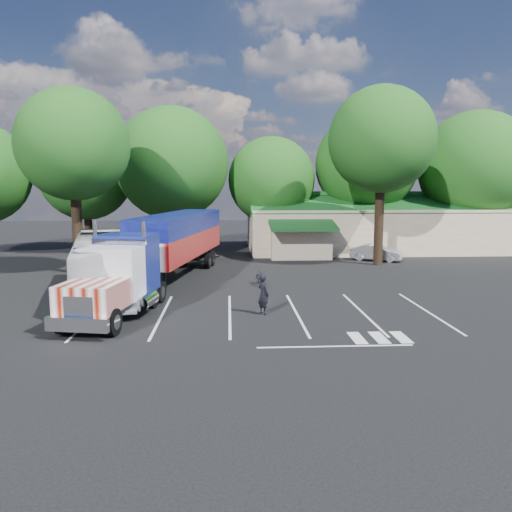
{
  "coord_description": "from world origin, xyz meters",
  "views": [
    {
      "loc": [
        -0.03,
        -29.1,
        6.05
      ],
      "look_at": [
        1.56,
        -0.34,
        2.0
      ],
      "focal_mm": 35.0,
      "sensor_mm": 36.0,
      "label": 1
    }
  ],
  "objects": [
    {
      "name": "woman",
      "position": [
        1.6,
        -6.0,
        0.97
      ],
      "size": [
        0.77,
        0.84,
        1.93
      ],
      "primitive_type": "imported",
      "rotation": [
        0.0,
        0.0,
        2.13
      ],
      "color": "black",
      "rests_on": "ground"
    },
    {
      "name": "tree_row_e",
      "position": [
        13.0,
        18.0,
        8.09
      ],
      "size": [
        9.6,
        9.6,
        12.9
      ],
      "color": "black",
      "rests_on": "ground"
    },
    {
      "name": "event_hall",
      "position": [
        13.74,
        17.81,
        2.21
      ],
      "size": [
        24.2,
        14.12,
        5.55
      ],
      "color": "beige",
      "rests_on": "ground"
    },
    {
      "name": "tree_row_b",
      "position": [
        -13.0,
        17.8,
        7.13
      ],
      "size": [
        8.4,
        8.4,
        11.35
      ],
      "color": "black",
      "rests_on": "ground"
    },
    {
      "name": "bicycle",
      "position": [
        1.9,
        1.0,
        0.48
      ],
      "size": [
        1.0,
        1.93,
        0.97
      ],
      "primitive_type": "imported",
      "rotation": [
        0.0,
        0.0,
        0.2
      ],
      "color": "black",
      "rests_on": "ground"
    },
    {
      "name": "tree_near_left",
      "position": [
        -10.5,
        6.0,
        8.81
      ],
      "size": [
        7.6,
        7.6,
        12.65
      ],
      "color": "black",
      "rests_on": "ground"
    },
    {
      "name": "tour_bus",
      "position": [
        -7.0,
        -1.59,
        1.7
      ],
      "size": [
        5.72,
        12.54,
        3.4
      ],
      "primitive_type": "imported",
      "rotation": [
        0.0,
        0.0,
        0.24
      ],
      "color": "silver",
      "rests_on": "ground"
    },
    {
      "name": "semi_truck",
      "position": [
        -3.83,
        1.5,
        2.51
      ],
      "size": [
        6.53,
        21.29,
        4.44
      ],
      "rotation": [
        0.0,
        0.0,
        -0.19
      ],
      "color": "black",
      "rests_on": "ground"
    },
    {
      "name": "tree_near_right",
      "position": [
        11.5,
        8.5,
        9.46
      ],
      "size": [
        8.0,
        8.0,
        13.5
      ],
      "color": "black",
      "rests_on": "ground"
    },
    {
      "name": "ground",
      "position": [
        0.0,
        0.0,
        0.0
      ],
      "size": [
        120.0,
        120.0,
        0.0
      ],
      "primitive_type": "plane",
      "color": "black",
      "rests_on": "ground"
    },
    {
      "name": "tree_row_d",
      "position": [
        4.0,
        17.5,
        6.58
      ],
      "size": [
        8.0,
        8.0,
        10.6
      ],
      "color": "black",
      "rests_on": "ground"
    },
    {
      "name": "tree_row_f",
      "position": [
        23.0,
        16.8,
        7.79
      ],
      "size": [
        10.4,
        10.4,
        13.0
      ],
      "color": "black",
      "rests_on": "ground"
    },
    {
      "name": "tree_row_c",
      "position": [
        -5.0,
        16.2,
        8.04
      ],
      "size": [
        10.0,
        10.0,
        13.05
      ],
      "color": "black",
      "rests_on": "ground"
    },
    {
      "name": "silver_sedan",
      "position": [
        12.0,
        10.5,
        0.68
      ],
      "size": [
        4.32,
        3.14,
        1.36
      ],
      "primitive_type": "imported",
      "rotation": [
        0.0,
        0.0,
        1.1
      ],
      "color": "#AEB0B6",
      "rests_on": "ground"
    }
  ]
}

